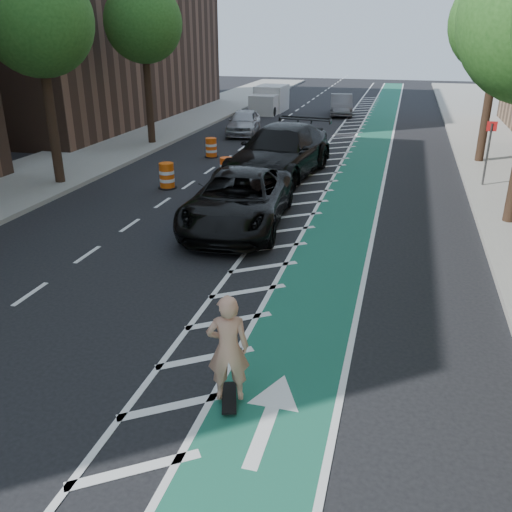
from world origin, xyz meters
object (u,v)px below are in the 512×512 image
(suv_near, at_px, (239,200))
(barrel_a, at_px, (167,176))
(skateboarder, at_px, (228,348))
(suv_far, at_px, (280,152))

(suv_near, height_order, barrel_a, suv_near)
(skateboarder, relative_size, suv_near, 0.31)
(skateboarder, relative_size, barrel_a, 1.90)
(suv_near, xyz_separation_m, barrel_a, (-3.80, 3.31, -0.36))
(suv_far, bearing_deg, barrel_a, -135.59)
(barrel_a, bearing_deg, skateboarder, -62.02)
(skateboarder, height_order, suv_far, suv_far)
(skateboarder, height_order, barrel_a, skateboarder)
(suv_far, relative_size, barrel_a, 7.21)
(skateboarder, bearing_deg, barrel_a, -79.52)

